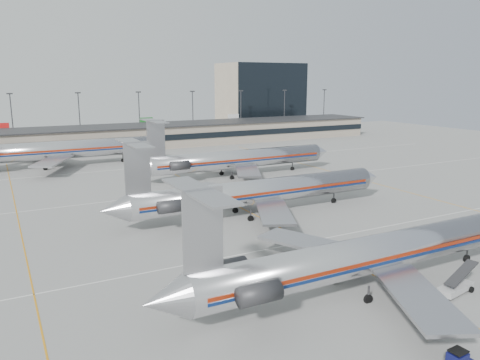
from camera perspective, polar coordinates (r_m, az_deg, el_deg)
ground at (r=49.50m, az=15.10°, el=-10.71°), size 260.00×260.00×0.00m
apron_markings at (r=56.66m, az=8.20°, el=-7.43°), size 160.00×0.15×0.02m
terminal at (r=135.67m, az=-14.12°, el=5.13°), size 162.00×17.00×6.25m
light_mast_row at (r=148.79m, az=-15.54°, el=7.74°), size 163.60×0.40×15.28m
distant_building at (r=186.40m, az=2.47°, el=10.17°), size 30.00×20.00×25.00m
jet_foreground at (r=44.60m, az=15.39°, el=-8.75°), size 43.50×25.61×11.39m
jet_second_row at (r=65.98m, az=1.81°, el=-1.45°), size 44.40×26.14×11.62m
jet_third_row at (r=92.60m, az=-0.56°, el=2.57°), size 43.66×26.85×11.94m
jet_back_row at (r=109.83m, az=-21.77°, el=3.40°), size 48.09×29.58×13.15m
belt_loader at (r=47.35m, az=24.83°, el=-11.65°), size 4.90×2.14×2.52m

